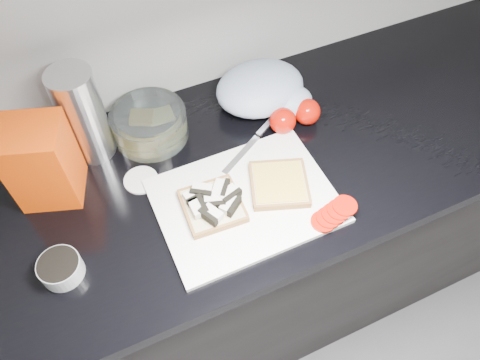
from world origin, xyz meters
The scene contains 14 objects.
base_cabinet centered at (0.00, 1.20, 0.43)m, with size 3.50×0.60×0.86m, color black.
countertop centered at (0.00, 1.20, 0.88)m, with size 3.50×0.64×0.04m, color black.
cutting_board centered at (0.05, 1.09, 0.91)m, with size 0.40×0.30×0.01m, color white.
bread_left centered at (-0.03, 1.10, 0.93)m, with size 0.14×0.14×0.04m.
bread_right centered at (0.14, 1.09, 0.92)m, with size 0.17×0.17×0.02m.
tomato_slices centered at (0.21, 0.96, 0.92)m, with size 0.12×0.08×0.02m.
knife centered at (0.15, 1.24, 0.92)m, with size 0.19×0.12×0.01m.
seed_tub centered at (-0.37, 1.08, 0.93)m, with size 0.09×0.09×0.04m.
tub_lid centered at (-0.15, 1.24, 0.90)m, with size 0.08×0.08×0.01m, color silver.
glass_bowl centered at (-0.08, 1.37, 0.94)m, with size 0.19×0.19×0.08m.
bread_bag centered at (-0.34, 1.30, 1.00)m, with size 0.13×0.12×0.21m, color #EB4103.
steel_canister centered at (-0.23, 1.38, 1.02)m, with size 0.10×0.10×0.24m, color silver.
grocery_bag centered at (0.23, 1.35, 0.95)m, with size 0.24×0.21×0.11m.
whole_tomatoes centered at (0.26, 1.25, 0.93)m, with size 0.14×0.07×0.07m.
Camera 1 is at (-0.21, 0.55, 1.80)m, focal length 35.00 mm.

